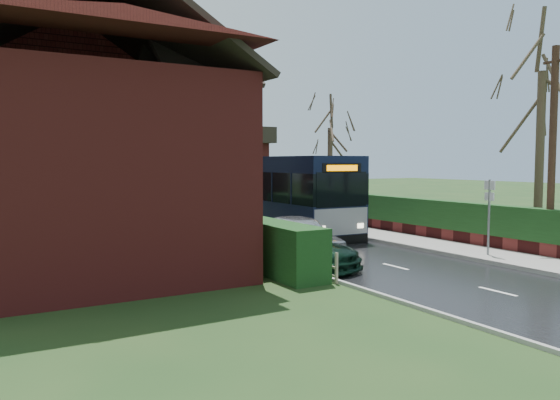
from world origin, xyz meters
TOP-DOWN VIEW (x-y plane):
  - ground at (0.00, 0.00)m, footprint 140.00×140.00m
  - road at (0.00, 10.00)m, footprint 6.00×100.00m
  - pavement at (4.25, 10.00)m, footprint 2.50×100.00m
  - kerb_right at (3.05, 10.00)m, footprint 0.12×100.00m
  - kerb_left at (-3.05, 10.00)m, footprint 0.12×100.00m
  - front_hedge at (-3.90, 5.00)m, footprint 1.20×16.00m
  - picket_fence at (-3.15, 5.00)m, footprint 0.10×16.00m
  - right_wall_hedge at (5.80, 10.00)m, footprint 0.60×50.00m
  - brick_house at (-8.73, 4.78)m, footprint 9.30×14.60m
  - bus at (1.35, 8.77)m, footprint 3.04×12.35m
  - car_silver at (-1.62, 1.41)m, footprint 2.18×4.67m
  - car_green at (-2.90, -0.38)m, footprint 3.42×5.00m
  - car_distant at (0.78, 40.67)m, footprint 1.83×4.57m
  - bus_stop_sign at (4.00, -2.44)m, footprint 0.08×0.43m
  - telegraph_pole at (5.80, -3.61)m, footprint 0.26×0.97m
  - tree_right_near at (7.70, -1.82)m, footprint 4.69×4.69m
  - tree_right_far at (6.00, 10.24)m, footprint 4.01×4.01m

SIDE VIEW (x-z plane):
  - ground at x=0.00m, z-range 0.00..0.00m
  - road at x=0.00m, z-range 0.00..0.02m
  - kerb_left at x=-3.05m, z-range 0.00..0.10m
  - pavement at x=4.25m, z-range 0.00..0.14m
  - kerb_right at x=3.05m, z-range 0.00..0.14m
  - picket_fence at x=-3.15m, z-range 0.00..0.90m
  - car_green at x=-2.90m, z-range 0.00..1.35m
  - car_distant at x=0.78m, z-range 0.00..1.48m
  - car_silver at x=-1.62m, z-range 0.00..1.54m
  - front_hedge at x=-3.90m, z-range 0.00..1.60m
  - right_wall_hedge at x=5.80m, z-range 0.12..1.92m
  - bus at x=1.35m, z-range -0.02..3.72m
  - bus_stop_sign at x=4.00m, z-range 0.46..3.32m
  - telegraph_pole at x=5.80m, z-range 0.05..7.60m
  - brick_house at x=-8.73m, z-range -0.77..9.53m
  - tree_right_far at x=6.00m, z-range 1.91..9.66m
  - tree_right_near at x=7.70m, z-range 2.50..12.62m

